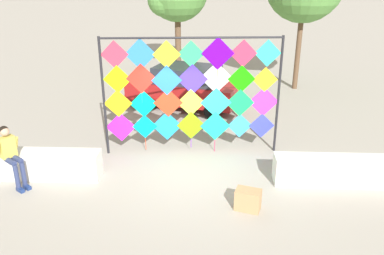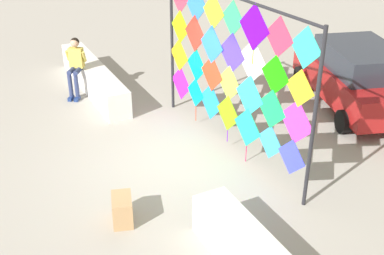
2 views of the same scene
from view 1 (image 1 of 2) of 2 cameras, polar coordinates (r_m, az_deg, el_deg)
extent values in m
plane|color=#9E998E|center=(10.37, -0.75, -6.79)|extent=(120.00, 120.00, 0.00)
cube|color=silver|center=(11.09, -23.76, -4.78)|extent=(4.25, 0.60, 0.70)
cube|color=silver|center=(10.66, 23.08, -5.73)|extent=(4.25, 0.60, 0.70)
cylinder|color=#232328|center=(11.18, -12.52, 4.16)|extent=(0.07, 0.07, 3.33)
cylinder|color=#232328|center=(11.33, 12.27, 4.42)|extent=(0.07, 0.07, 3.33)
cylinder|color=#232328|center=(10.61, -0.05, 12.74)|extent=(4.81, 0.43, 0.06)
cube|color=#DD20EC|center=(11.40, -10.14, 0.06)|extent=(0.86, 0.08, 0.86)
cube|color=#05C9EF|center=(11.31, -6.77, 0.14)|extent=(0.70, 0.07, 0.70)
cylinder|color=red|center=(11.53, -6.64, -2.32)|extent=(0.02, 0.02, 0.38)
cube|color=#1B8BCC|center=(11.28, -3.61, 0.25)|extent=(0.86, 0.08, 0.86)
cube|color=#79D710|center=(11.26, -0.14, 0.30)|extent=(0.81, 0.07, 0.81)
cylinder|color=#7816E5|center=(11.48, -0.14, -2.21)|extent=(0.02, 0.02, 0.28)
cube|color=#19D198|center=(11.31, 3.34, 0.21)|extent=(0.86, 0.08, 0.86)
cylinder|color=#E51656|center=(11.57, 3.27, -2.73)|extent=(0.02, 0.02, 0.43)
cube|color=#33A4EB|center=(11.40, 6.86, 0.26)|extent=(0.71, 0.07, 0.71)
cube|color=#3A44F1|center=(11.50, 9.94, 0.26)|extent=(0.73, 0.07, 0.73)
cube|color=yellow|center=(11.14, -10.56, 3.40)|extent=(0.78, 0.07, 0.79)
cube|color=#04DBA9|center=(11.10, -6.92, 3.37)|extent=(0.77, 0.07, 0.77)
cube|color=red|center=(11.02, -3.43, 3.55)|extent=(0.81, 0.08, 0.82)
cube|color=#B9F43C|center=(11.04, -0.17, 3.58)|extent=(0.78, 0.07, 0.78)
cube|color=#27EFF1|center=(11.07, 3.46, 3.56)|extent=(0.86, 0.08, 0.86)
cube|color=#16D95D|center=(11.16, 6.89, 3.53)|extent=(0.79, 0.07, 0.79)
cylinder|color=#E5169A|center=(11.36, 6.76, 0.87)|extent=(0.02, 0.02, 0.33)
cube|color=#EC33CB|center=(11.28, 10.22, 3.65)|extent=(0.85, 0.08, 0.86)
cube|color=#9EF50E|center=(10.96, -10.65, 6.81)|extent=(0.77, 0.07, 0.77)
cube|color=red|center=(10.88, -7.31, 6.96)|extent=(0.83, 0.08, 0.83)
cylinder|color=#16D9E5|center=(11.04, -7.17, 4.21)|extent=(0.02, 0.02, 0.27)
cube|color=blue|center=(10.84, -3.63, 6.76)|extent=(0.83, 0.08, 0.83)
cylinder|color=orange|center=(11.03, -3.55, 3.61)|extent=(0.02, 0.02, 0.43)
cube|color=#432ED0|center=(10.85, 0.06, 6.92)|extent=(0.85, 0.08, 0.85)
cube|color=white|center=(10.89, 3.50, 7.12)|extent=(0.87, 0.08, 0.88)
cube|color=#17F206|center=(10.97, 7.11, 6.90)|extent=(0.76, 0.07, 0.76)
cube|color=gold|center=(11.10, 10.43, 6.76)|extent=(0.70, 0.07, 0.70)
cylinder|color=blue|center=(11.25, 10.24, 4.16)|extent=(0.02, 0.02, 0.37)
cube|color=#E93551|center=(10.82, -11.05, 10.23)|extent=(0.75, 0.07, 0.75)
cube|color=#2B7ACF|center=(10.74, -7.42, 10.38)|extent=(0.84, 0.08, 0.84)
cube|color=#D2EE28|center=(10.69, -3.66, 10.39)|extent=(0.76, 0.07, 0.76)
cube|color=#2FD673|center=(10.71, -0.15, 10.49)|extent=(0.72, 0.07, 0.72)
cylinder|color=#E51690|center=(10.83, -0.15, 7.83)|extent=(0.02, 0.02, 0.32)
cube|color=#5E05DE|center=(10.72, 3.73, 10.55)|extent=(0.88, 0.08, 0.89)
cylinder|color=#91E516|center=(10.86, 3.65, 7.56)|extent=(0.02, 0.02, 0.27)
cube|color=#DA3054|center=(10.81, 7.37, 10.49)|extent=(0.74, 0.07, 0.74)
cube|color=#2DCDB3|center=(10.95, 10.80, 10.42)|extent=(0.73, 0.07, 0.73)
cylinder|color=red|center=(11.08, 10.59, 7.64)|extent=(0.02, 0.02, 0.37)
cylinder|color=navy|center=(10.38, -23.78, -6.62)|extent=(0.11, 0.11, 0.70)
cylinder|color=navy|center=(10.37, -24.61, -4.43)|extent=(0.39, 0.33, 0.13)
cube|color=navy|center=(10.47, -23.37, -8.20)|extent=(0.25, 0.22, 0.09)
cylinder|color=navy|center=(10.44, -22.97, -6.31)|extent=(0.11, 0.11, 0.70)
cylinder|color=navy|center=(10.44, -23.79, -4.13)|extent=(0.39, 0.33, 0.13)
cube|color=navy|center=(10.53, -22.56, -7.87)|extent=(0.25, 0.22, 0.09)
cube|color=gold|center=(10.45, -24.94, -2.54)|extent=(0.37, 0.41, 0.52)
sphere|color=tan|center=(10.31, -25.29, -0.51)|extent=(0.22, 0.22, 0.22)
sphere|color=black|center=(10.32, -25.35, -0.41)|extent=(0.22, 0.22, 0.22)
cylinder|color=gold|center=(10.50, -23.87, -1.94)|extent=(0.19, 0.17, 0.31)
cube|color=maroon|center=(15.12, -1.19, 5.29)|extent=(4.45, 2.92, 0.73)
cube|color=#282D38|center=(14.89, -0.68, 7.67)|extent=(2.66, 2.17, 0.59)
cylinder|color=black|center=(15.02, -7.38, 3.53)|extent=(0.59, 0.37, 0.55)
cylinder|color=black|center=(16.52, -4.61, 5.37)|extent=(0.59, 0.37, 0.55)
cylinder|color=black|center=(14.00, 2.86, 2.31)|extent=(0.59, 0.37, 0.55)
cylinder|color=black|center=(15.61, 4.80, 4.36)|extent=(0.59, 0.37, 0.55)
cube|color=tan|center=(8.97, 8.02, -10.21)|extent=(0.63, 0.49, 0.49)
cylinder|color=brown|center=(17.87, 14.97, 10.77)|extent=(0.22, 0.22, 3.45)
cylinder|color=brown|center=(20.50, -2.01, 12.28)|extent=(0.30, 0.30, 3.04)
sphere|color=#569342|center=(19.88, -3.99, 17.81)|extent=(1.62, 1.62, 1.62)
camera|label=2|loc=(9.40, 59.81, 14.74)|focal=46.93mm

